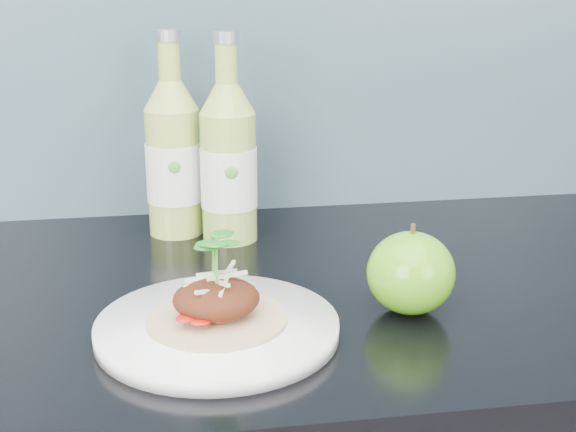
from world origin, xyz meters
name	(u,v)px	position (x,y,z in m)	size (l,w,h in m)	color
dinner_plate	(217,328)	(-0.03, 1.57, 0.91)	(0.25, 0.25, 0.02)	white
pork_taco	(216,294)	(-0.03, 1.57, 0.94)	(0.14, 0.14, 0.09)	tan
green_apple	(411,273)	(0.17, 1.59, 0.94)	(0.11, 0.11, 0.10)	#3C8B0F
cider_bottle_left	(173,159)	(-0.06, 1.89, 1.00)	(0.09, 0.09, 0.27)	#AAC251
cider_bottle_right	(229,163)	(0.01, 1.85, 1.00)	(0.08, 0.08, 0.27)	#A0C050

